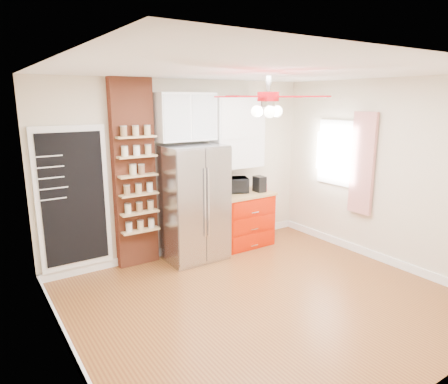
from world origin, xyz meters
TOP-DOWN VIEW (x-y plane):
  - floor at (0.00, 0.00)m, footprint 4.50×4.50m
  - ceiling at (0.00, 0.00)m, footprint 4.50×4.50m
  - wall_back at (0.00, 2.00)m, footprint 4.50×0.02m
  - wall_front at (0.00, -2.00)m, footprint 4.50×0.02m
  - wall_left at (-2.25, 0.00)m, footprint 0.02×4.00m
  - wall_right at (2.25, 0.00)m, footprint 0.02×4.00m
  - chalkboard at (-1.70, 1.96)m, footprint 0.95×0.05m
  - brick_pillar at (-0.85, 1.92)m, footprint 0.60×0.16m
  - fridge at (-0.05, 1.63)m, footprint 0.90×0.70m
  - upper_glass_cabinet at (-0.05, 1.82)m, footprint 0.90×0.35m
  - red_cabinet at (0.92, 1.68)m, footprint 0.94×0.64m
  - upper_shelf_unit at (0.92, 1.85)m, footprint 0.90×0.30m
  - window at (2.23, 0.90)m, footprint 0.04×0.75m
  - curtain at (2.18, 0.35)m, footprint 0.06×0.40m
  - ceiling_fan at (0.00, 0.00)m, footprint 1.40×1.40m
  - toaster_oven at (0.81, 1.79)m, footprint 0.53×0.45m
  - coffee_maker at (1.19, 1.60)m, footprint 0.16×0.21m
  - canister_left at (1.29, 1.59)m, footprint 0.12×0.12m
  - canister_right at (1.29, 1.73)m, footprint 0.12×0.12m
  - pantry_jar_oats at (-0.91, 1.80)m, footprint 0.12×0.12m
  - pantry_jar_beans at (-0.80, 1.75)m, footprint 0.11×0.11m

SIDE VIEW (x-z plane):
  - floor at x=0.00m, z-range 0.00..0.00m
  - red_cabinet at x=0.92m, z-range 0.00..0.90m
  - fridge at x=-0.05m, z-range 0.00..1.75m
  - canister_left at x=1.29m, z-range 0.90..1.04m
  - canister_right at x=1.29m, z-range 0.90..1.05m
  - toaster_oven at x=0.81m, z-range 0.90..1.15m
  - coffee_maker at x=1.19m, z-range 0.90..1.16m
  - chalkboard at x=-1.70m, z-range 0.12..2.08m
  - wall_back at x=0.00m, z-range 0.00..2.70m
  - wall_front at x=0.00m, z-range 0.00..2.70m
  - wall_left at x=-2.25m, z-range 0.00..2.70m
  - wall_right at x=2.25m, z-range 0.00..2.70m
  - brick_pillar at x=-0.85m, z-range 0.00..2.70m
  - pantry_jar_beans at x=-0.80m, z-range 1.37..1.51m
  - pantry_jar_oats at x=-0.91m, z-range 1.37..1.51m
  - curtain at x=2.18m, z-range 0.67..2.23m
  - window at x=2.23m, z-range 1.02..2.08m
  - upper_shelf_unit at x=0.92m, z-range 1.30..2.45m
  - upper_glass_cabinet at x=-0.05m, z-range 1.80..2.50m
  - ceiling_fan at x=0.00m, z-range 2.20..2.65m
  - ceiling at x=0.00m, z-range 2.70..2.70m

